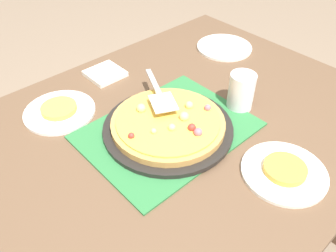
# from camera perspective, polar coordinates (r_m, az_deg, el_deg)

# --- Properties ---
(dining_table) EXTENTS (1.40, 1.00, 0.75)m
(dining_table) POSITION_cam_1_polar(r_m,az_deg,el_deg) (1.09, -0.00, -5.16)
(dining_table) COLOR brown
(dining_table) RESTS_ON ground_plane
(placemat) EXTENTS (0.48, 0.36, 0.01)m
(placemat) POSITION_cam_1_polar(r_m,az_deg,el_deg) (1.01, -0.00, -0.73)
(placemat) COLOR #2D753D
(placemat) RESTS_ON dining_table
(pizza_pan) EXTENTS (0.38, 0.38, 0.01)m
(pizza_pan) POSITION_cam_1_polar(r_m,az_deg,el_deg) (1.00, -0.00, -0.30)
(pizza_pan) COLOR black
(pizza_pan) RESTS_ON placemat
(pizza) EXTENTS (0.33, 0.33, 0.05)m
(pizza) POSITION_cam_1_polar(r_m,az_deg,el_deg) (0.99, 0.05, 0.58)
(pizza) COLOR tan
(pizza) RESTS_ON pizza_pan
(plate_near_left) EXTENTS (0.22, 0.22, 0.01)m
(plate_near_left) POSITION_cam_1_polar(r_m,az_deg,el_deg) (0.94, 18.67, -7.28)
(plate_near_left) COLOR white
(plate_near_left) RESTS_ON dining_table
(plate_far_right) EXTENTS (0.22, 0.22, 0.01)m
(plate_far_right) POSITION_cam_1_polar(r_m,az_deg,el_deg) (1.13, -17.52, 2.29)
(plate_far_right) COLOR white
(plate_far_right) RESTS_ON dining_table
(plate_side) EXTENTS (0.22, 0.22, 0.01)m
(plate_side) POSITION_cam_1_polar(r_m,az_deg,el_deg) (1.44, 9.32, 12.77)
(plate_side) COLOR white
(plate_side) RESTS_ON dining_table
(served_slice_left) EXTENTS (0.11, 0.11, 0.02)m
(served_slice_left) POSITION_cam_1_polar(r_m,az_deg,el_deg) (0.93, 18.84, -6.74)
(served_slice_left) COLOR gold
(served_slice_left) RESTS_ON plate_near_left
(served_slice_right) EXTENTS (0.11, 0.11, 0.02)m
(served_slice_right) POSITION_cam_1_polar(r_m,az_deg,el_deg) (1.12, -17.65, 2.81)
(served_slice_right) COLOR #EAB747
(served_slice_right) RESTS_ON plate_far_right
(cup_near) EXTENTS (0.08, 0.08, 0.12)m
(cup_near) POSITION_cam_1_polar(r_m,az_deg,el_deg) (1.09, 12.04, 5.62)
(cup_near) COLOR white
(cup_near) RESTS_ON dining_table
(pizza_server) EXTENTS (0.14, 0.23, 0.01)m
(pizza_server) POSITION_cam_1_polar(r_m,az_deg,el_deg) (1.04, -1.51, 5.43)
(pizza_server) COLOR silver
(pizza_server) RESTS_ON pizza
(napkin_stack) EXTENTS (0.12, 0.12, 0.02)m
(napkin_stack) POSITION_cam_1_polar(r_m,az_deg,el_deg) (1.27, -10.40, 8.56)
(napkin_stack) COLOR white
(napkin_stack) RESTS_ON dining_table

